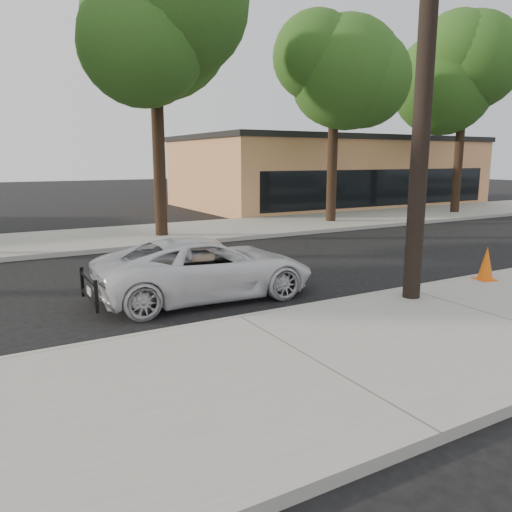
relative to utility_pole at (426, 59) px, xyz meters
name	(u,v)px	position (x,y,z in m)	size (l,w,h in m)	color
ground	(194,296)	(-3.60, 2.70, -4.70)	(120.00, 120.00, 0.00)	black
near_sidewalk	(313,364)	(-3.60, -1.60, -4.62)	(90.00, 4.40, 0.15)	gray
far_sidewalk	(102,238)	(-3.60, 11.20, -4.62)	(90.00, 5.00, 0.15)	gray
curb_near	(240,320)	(-3.60, 0.60, -4.62)	(90.00, 0.12, 0.16)	#9E9B93
building_main	(329,173)	(12.40, 18.70, -2.70)	(18.00, 10.00, 4.00)	tan
utility_pole	(426,59)	(0.00, 0.00, 0.00)	(1.40, 0.34, 9.00)	black
tree_c	(162,38)	(-1.38, 10.34, 2.21)	(4.96, 4.80, 9.55)	black
tree_d	(341,75)	(6.60, 10.65, 1.67)	(4.50, 4.35, 8.75)	black
tree_e	(470,81)	(14.61, 10.44, 2.00)	(4.80, 4.65, 9.25)	black
police_cruiser	(206,268)	(-3.38, 2.52, -4.06)	(2.13, 4.61, 1.28)	white
traffic_cone	(486,264)	(2.59, 0.20, -4.17)	(0.47, 0.47, 0.77)	#F1600C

